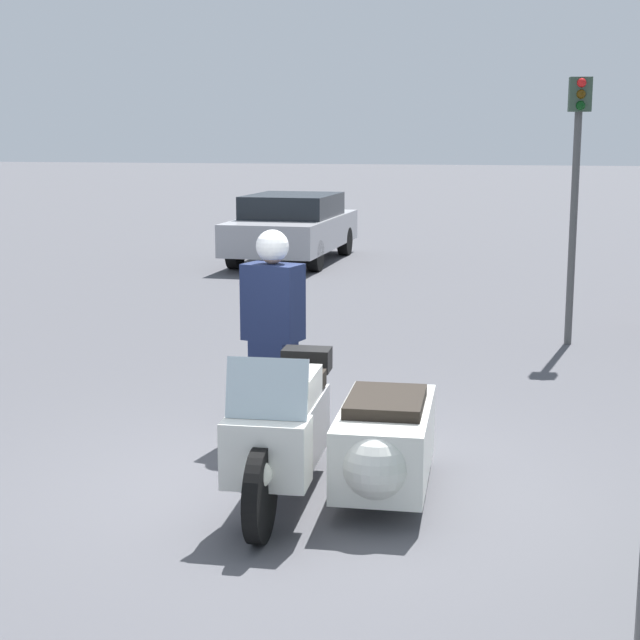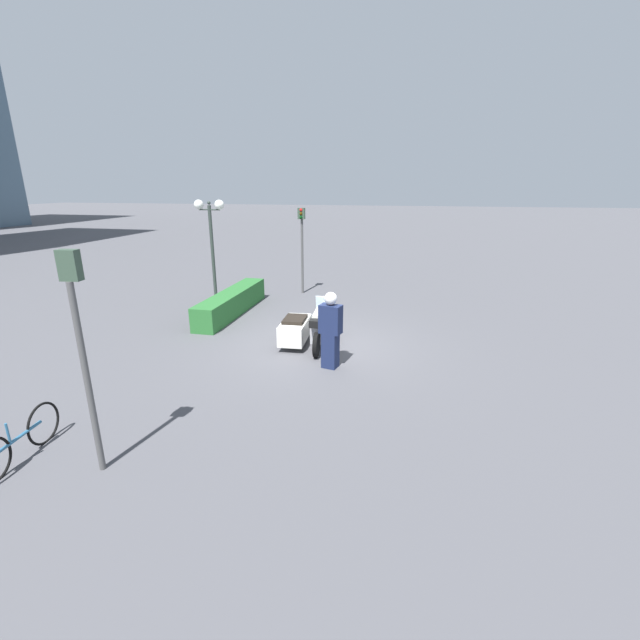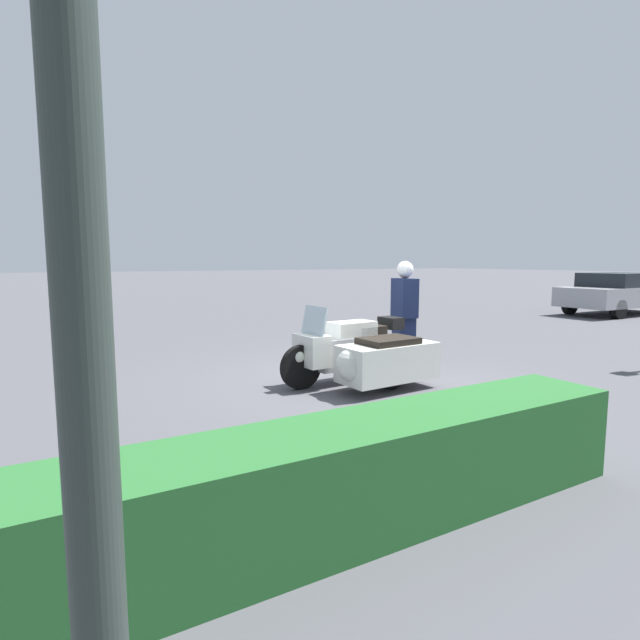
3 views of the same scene
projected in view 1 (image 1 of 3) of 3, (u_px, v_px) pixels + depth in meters
The scene contains 5 objects.
ground_plane at pixel (305, 486), 7.22m from camera, with size 160.00×160.00×0.00m, color #4C4C51.
police_motorcycle at pixel (339, 436), 6.92m from camera, with size 2.37×1.29×1.14m.
officer_rider at pixel (273, 327), 8.38m from camera, with size 0.40×0.54×1.77m.
traffic_light_far at pixel (576, 170), 11.73m from camera, with size 0.23×0.27×3.22m.
parked_car_background at pixel (293, 226), 19.91m from camera, with size 4.32×1.87×1.37m.
Camera 1 is at (6.67, 1.64, 2.55)m, focal length 55.00 mm.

